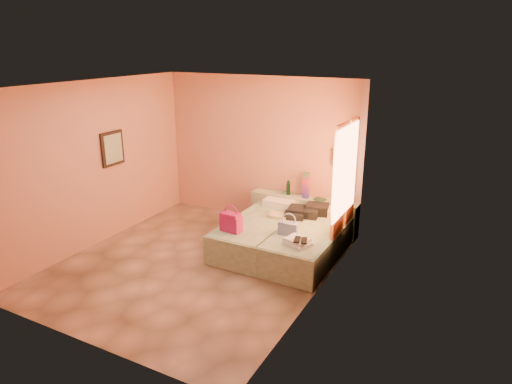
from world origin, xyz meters
TOP-DOWN VIEW (x-y plane):
  - ground at (0.00, 0.00)m, footprint 4.50×4.50m
  - room_walls at (0.21, 0.57)m, footprint 4.02×4.51m
  - headboard_ledge at (0.98, 2.10)m, footprint 2.05×0.30m
  - bed_left at (0.60, 1.05)m, footprint 0.91×2.01m
  - bed_right at (1.50, 1.05)m, footprint 0.91×2.01m
  - water_bottle at (0.66, 2.10)m, footprint 0.08×0.08m
  - rainbow_box at (1.02, 2.09)m, footprint 0.11×0.11m
  - small_dish at (0.60, 2.12)m, footprint 0.17×0.17m
  - green_book at (1.30, 2.08)m, footprint 0.22×0.19m
  - flower_vase at (1.74, 2.15)m, footprint 0.22×0.22m
  - magenta_handbag at (0.41, 0.43)m, footprint 0.35×0.22m
  - khaki_garment at (0.83, 1.33)m, footprint 0.35×0.29m
  - clothes_pile at (1.22, 1.60)m, footprint 0.72×0.72m
  - blue_handbag at (1.28, 0.73)m, footprint 0.32×0.14m
  - towel_stack at (1.56, 0.42)m, footprint 0.43×0.40m
  - sandal_pair at (1.62, 0.37)m, footprint 0.22×0.26m

SIDE VIEW (x-z plane):
  - ground at x=0.00m, z-range 0.00..0.00m
  - bed_left at x=0.60m, z-range 0.00..0.50m
  - bed_right at x=1.50m, z-range 0.00..0.50m
  - headboard_ledge at x=0.98m, z-range 0.00..0.65m
  - khaki_garment at x=0.83m, z-range 0.50..0.56m
  - towel_stack at x=1.56m, z-range 0.50..0.60m
  - clothes_pile at x=1.22m, z-range 0.50..0.67m
  - blue_handbag at x=1.28m, z-range 0.50..0.70m
  - sandal_pair at x=1.62m, z-range 0.60..0.62m
  - magenta_handbag at x=0.41m, z-range 0.50..0.81m
  - green_book at x=1.30m, z-range 0.65..0.68m
  - small_dish at x=0.60m, z-range 0.65..0.68m
  - flower_vase at x=1.74m, z-range 0.65..0.91m
  - water_bottle at x=0.66m, z-range 0.65..0.91m
  - rainbow_box at x=1.02m, z-range 0.65..1.13m
  - room_walls at x=0.21m, z-range 0.38..3.19m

